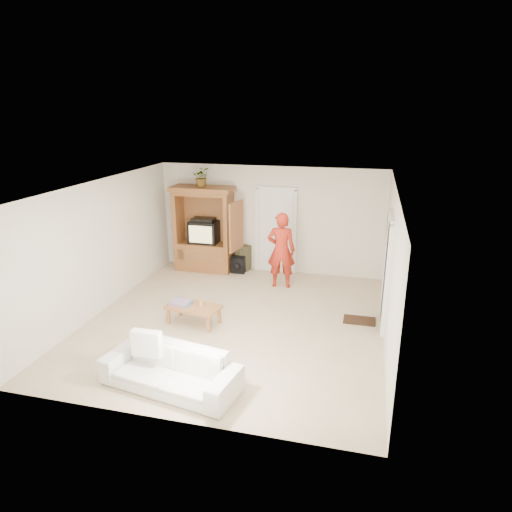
{
  "coord_description": "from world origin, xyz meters",
  "views": [
    {
      "loc": [
        2.32,
        -7.59,
        3.92
      ],
      "look_at": [
        0.25,
        0.6,
        1.15
      ],
      "focal_mm": 32.0,
      "sensor_mm": 36.0,
      "label": 1
    }
  ],
  "objects": [
    {
      "name": "ceiling",
      "position": [
        0.0,
        0.0,
        2.6
      ],
      "size": [
        6.0,
        6.0,
        0.0
      ],
      "primitive_type": "plane",
      "rotation": [
        3.14,
        0.0,
        0.0
      ],
      "color": "white",
      "rests_on": "floor"
    },
    {
      "name": "candle",
      "position": [
        -0.61,
        -0.24,
        0.42
      ],
      "size": [
        0.08,
        0.08,
        0.1
      ],
      "primitive_type": "cylinder",
      "color": "tan",
      "rests_on": "coffee_table"
    },
    {
      "name": "wall_front",
      "position": [
        0.0,
        -3.0,
        1.3
      ],
      "size": [
        5.5,
        0.0,
        5.5
      ],
      "primitive_type": "plane",
      "rotation": [
        -1.57,
        0.0,
        0.0
      ],
      "color": "silver",
      "rests_on": "floor"
    },
    {
      "name": "armoire",
      "position": [
        -1.58,
        2.66,
        0.91
      ],
      "size": [
        1.82,
        1.14,
        2.1
      ],
      "color": "brown",
      "rests_on": "floor"
    },
    {
      "name": "doorway_right",
      "position": [
        2.73,
        0.6,
        1.02
      ],
      "size": [
        0.05,
        0.9,
        2.04
      ],
      "primitive_type": "cube",
      "color": "black",
      "rests_on": "floor"
    },
    {
      "name": "backpack_black",
      "position": [
        -0.7,
        2.58,
        0.21
      ],
      "size": [
        0.34,
        0.2,
        0.41
      ],
      "primitive_type": null,
      "rotation": [
        0.0,
        0.0,
        -0.02
      ],
      "color": "black",
      "rests_on": "floor"
    },
    {
      "name": "backpack_olive",
      "position": [
        -0.65,
        2.85,
        0.32
      ],
      "size": [
        0.39,
        0.33,
        0.64
      ],
      "primitive_type": null,
      "rotation": [
        0.0,
        0.0,
        -0.28
      ],
      "color": "#47442B",
      "rests_on": "floor"
    },
    {
      "name": "wall_right",
      "position": [
        2.75,
        0.0,
        1.3
      ],
      "size": [
        0.0,
        6.0,
        6.0
      ],
      "primitive_type": "plane",
      "rotation": [
        1.57,
        0.0,
        -1.57
      ],
      "color": "silver",
      "rests_on": "floor"
    },
    {
      "name": "framed_picture",
      "position": [
        2.73,
        1.9,
        1.6
      ],
      "size": [
        0.03,
        0.6,
        0.48
      ],
      "primitive_type": "cube",
      "color": "black",
      "rests_on": "wall_right"
    },
    {
      "name": "plant",
      "position": [
        -1.6,
        2.63,
        2.33
      ],
      "size": [
        0.52,
        0.48,
        0.47
      ],
      "primitive_type": "imported",
      "rotation": [
        0.0,
        0.0,
        0.32
      ],
      "color": "#4C7238",
      "rests_on": "armoire"
    },
    {
      "name": "floor",
      "position": [
        0.0,
        0.0,
        0.0
      ],
      "size": [
        6.0,
        6.0,
        0.0
      ],
      "primitive_type": "plane",
      "color": "tan",
      "rests_on": "ground"
    },
    {
      "name": "doormat",
      "position": [
        2.3,
        0.6,
        0.01
      ],
      "size": [
        0.6,
        0.4,
        0.02
      ],
      "primitive_type": "cube",
      "color": "#382316",
      "rests_on": "floor"
    },
    {
      "name": "man",
      "position": [
        0.48,
        1.98,
        0.87
      ],
      "size": [
        0.68,
        0.49,
        1.73
      ],
      "primitive_type": "imported",
      "rotation": [
        0.0,
        0.0,
        3.26
      ],
      "color": "#AA2416",
      "rests_on": "floor"
    },
    {
      "name": "wall_left",
      "position": [
        -2.75,
        0.0,
        1.3
      ],
      "size": [
        0.0,
        6.0,
        6.0
      ],
      "primitive_type": "plane",
      "rotation": [
        1.57,
        0.0,
        1.57
      ],
      "color": "silver",
      "rests_on": "floor"
    },
    {
      "name": "sofa",
      "position": [
        -0.3,
        -2.31,
        0.3
      ],
      "size": [
        2.14,
        1.14,
        0.59
      ],
      "primitive_type": "imported",
      "rotation": [
        0.0,
        0.0,
        -0.18
      ],
      "color": "silver",
      "rests_on": "floor"
    },
    {
      "name": "towel",
      "position": [
        -0.99,
        -0.28,
        0.41
      ],
      "size": [
        0.42,
        0.34,
        0.08
      ],
      "primitive_type": "cube",
      "rotation": [
        0.0,
        0.0,
        -0.15
      ],
      "color": "#D5475B",
      "rests_on": "coffee_table"
    },
    {
      "name": "door_back",
      "position": [
        0.15,
        2.97,
        1.02
      ],
      "size": [
        0.85,
        0.05,
        2.04
      ],
      "primitive_type": "cube",
      "color": "white",
      "rests_on": "floor"
    },
    {
      "name": "coffee_table",
      "position": [
        -0.74,
        -0.28,
        0.32
      ],
      "size": [
        1.06,
        0.69,
        0.37
      ],
      "rotation": [
        0.0,
        0.0,
        -0.17
      ],
      "color": "#A46F38",
      "rests_on": "floor"
    },
    {
      "name": "wall_back",
      "position": [
        0.0,
        3.0,
        1.3
      ],
      "size": [
        5.5,
        0.0,
        5.5
      ],
      "primitive_type": "plane",
      "rotation": [
        1.57,
        0.0,
        0.0
      ],
      "color": "silver",
      "rests_on": "floor"
    }
  ]
}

